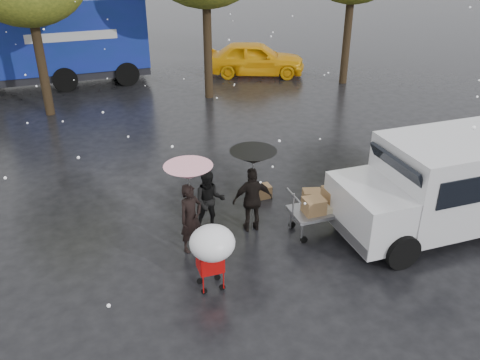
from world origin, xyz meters
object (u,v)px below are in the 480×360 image
object	(u,v)px
person_pink	(191,218)
shopping_cart	(212,246)
white_van	(451,183)
person_black	(253,200)
vendor_cart	(327,202)
blue_truck	(51,43)
yellow_taxi	(255,58)

from	to	relation	value
person_pink	shopping_cart	size ratio (longest dim) A/B	1.06
shopping_cart	white_van	size ratio (longest dim) A/B	0.30
person_black	white_van	distance (m)	4.41
vendor_cart	blue_truck	distance (m)	15.01
blue_truck	yellow_taxi	distance (m)	8.67
yellow_taxi	white_van	bearing A→B (deg)	-160.49
person_pink	person_black	bearing A→B (deg)	-15.22
shopping_cart	blue_truck	bearing A→B (deg)	99.29
shopping_cart	yellow_taxi	size ratio (longest dim) A/B	0.33
white_van	blue_truck	xyz separation A→B (m)	(-8.13, 14.69, 0.60)
blue_truck	yellow_taxi	size ratio (longest dim) A/B	1.89
vendor_cart	yellow_taxi	xyz separation A→B (m)	(2.98, 12.53, 0.02)
person_black	shopping_cart	bearing A→B (deg)	56.45
shopping_cart	yellow_taxi	world-z (taller)	yellow_taxi
vendor_cart	person_pink	bearing A→B (deg)	174.95
shopping_cart	blue_truck	distance (m)	15.38
person_pink	yellow_taxi	bearing A→B (deg)	37.00
person_black	person_pink	bearing A→B (deg)	16.99
vendor_cart	shopping_cart	world-z (taller)	shopping_cart
white_van	yellow_taxi	world-z (taller)	white_van
vendor_cart	white_van	distance (m)	2.76
yellow_taxi	person_black	bearing A→B (deg)	-179.75
vendor_cart	shopping_cart	xyz separation A→B (m)	(-3.03, -1.24, 0.34)
shopping_cart	blue_truck	xyz separation A→B (m)	(-2.48, 15.16, 0.69)
person_pink	blue_truck	size ratio (longest dim) A/B	0.19
person_black	blue_truck	distance (m)	13.96
shopping_cart	vendor_cart	bearing A→B (deg)	22.21
shopping_cart	white_van	bearing A→B (deg)	4.76
white_van	blue_truck	distance (m)	16.81
person_pink	shopping_cart	bearing A→B (deg)	-115.74
person_pink	person_black	world-z (taller)	person_black
person_black	vendor_cart	size ratio (longest dim) A/B	1.02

